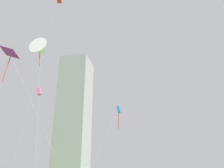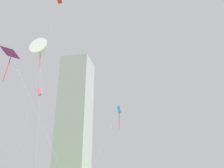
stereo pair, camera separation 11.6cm
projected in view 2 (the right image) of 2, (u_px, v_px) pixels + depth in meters
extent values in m
cylinder|color=silver|center=(38.00, 76.00, 38.35)|extent=(4.90, 1.01, 33.62)
cylinder|color=silver|center=(36.00, 111.00, 26.11)|extent=(8.75, 0.83, 15.94)
pyramid|color=purple|center=(10.00, 52.00, 28.75)|extent=(2.64, 2.65, 0.77)
cylinder|color=red|center=(7.00, 68.00, 27.93)|extent=(0.17, 0.77, 3.88)
cylinder|color=silver|center=(39.00, 106.00, 27.66)|extent=(2.17, 2.00, 17.91)
cone|color=white|center=(41.00, 49.00, 31.82)|extent=(3.21, 2.97, 3.13)
cylinder|color=red|center=(40.00, 59.00, 31.25)|extent=(0.46, 0.28, 2.55)
cylinder|color=silver|center=(40.00, 132.00, 38.17)|extent=(1.15, 1.90, 14.69)
cube|color=#E5598C|center=(40.00, 92.00, 39.93)|extent=(1.00, 0.83, 1.65)
cylinder|color=silver|center=(105.00, 140.00, 38.48)|extent=(5.10, 5.38, 12.33)
cube|color=blue|center=(119.00, 110.00, 43.07)|extent=(0.83, 0.68, 1.43)
cylinder|color=red|center=(119.00, 120.00, 42.33)|extent=(0.13, 0.29, 3.56)
cube|color=#A8A8AD|center=(75.00, 110.00, 145.18)|extent=(21.91, 22.74, 73.66)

